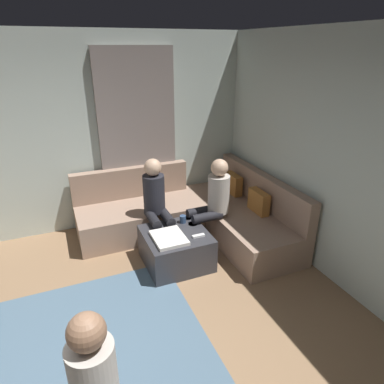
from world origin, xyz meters
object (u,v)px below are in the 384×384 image
Objects in this scene: person_on_couch_side at (157,202)px; game_remote at (198,236)px; coffee_mug at (183,219)px; person_on_couch_back at (212,200)px; ottoman at (176,248)px; sectional_couch at (196,215)px.

game_remote is at bearing 115.47° from person_on_couch_side.
person_on_couch_back reaches higher than coffee_mug.
ottoman is at bearing -129.29° from game_remote.
person_on_couch_back is at bearing 90.17° from coffee_mug.
person_on_couch_side is (-0.24, -0.27, 0.19)m from coffee_mug.
person_on_couch_back is at bearing 110.78° from ottoman.
person_on_couch_side is at bearing -154.53° from game_remote.
sectional_couch reaches higher than coffee_mug.
ottoman is at bearing 100.51° from person_on_couch_side.
sectional_couch is 0.81m from ottoman.
person_on_couch_back is 1.00× the size of person_on_couch_side.
person_on_couch_side is at bearing 70.21° from person_on_couch_back.
sectional_couch is 26.84× the size of coffee_mug.
person_on_couch_back is at bearing 137.86° from game_remote.
game_remote reaches higher than ottoman.
person_on_couch_back is at bearing 160.21° from person_on_couch_side.
ottoman is 0.36m from game_remote.
game_remote is (0.79, -0.31, 0.15)m from sectional_couch.
person_on_couch_side is (0.15, -0.61, 0.38)m from sectional_couch.
ottoman is 0.63× the size of person_on_couch_side.
person_on_couch_back is (-0.00, 0.40, 0.19)m from coffee_mug.
coffee_mug is 0.08× the size of person_on_couch_back.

